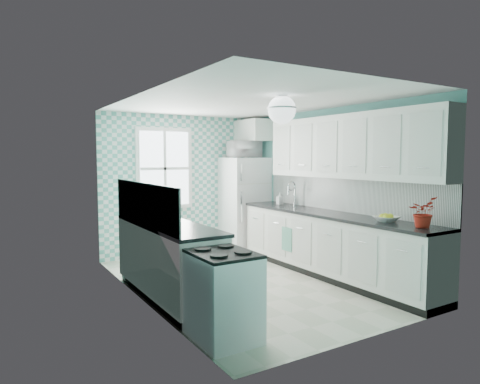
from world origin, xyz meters
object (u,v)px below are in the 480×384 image
fridge (244,204)px  ceiling_light (282,110)px  stove (223,294)px  fruit_bowl (386,219)px  sink (287,206)px  potted_plant (423,212)px  microwave (244,149)px

fridge → ceiling_light: bearing=-114.8°
fridge → stove: (-2.31, -3.30, -0.43)m
fridge → fruit_bowl: fridge is taller
sink → potted_plant: size_ratio=1.48×
fruit_bowl → potted_plant: (0.00, -0.51, 0.14)m
ceiling_light → potted_plant: bearing=-42.8°
potted_plant → ceiling_light: bearing=137.2°
potted_plant → stove: bearing=169.8°
microwave → stove: bearing=53.0°
fridge → fruit_bowl: (0.09, -3.23, 0.11)m
ceiling_light → microwave: size_ratio=0.62×
fruit_bowl → potted_plant: potted_plant is taller
fridge → potted_plant: bearing=-90.5°
stove → fruit_bowl: (2.40, 0.08, 0.54)m
sink → fruit_bowl: size_ratio=1.81×
fridge → microwave: size_ratio=3.10×
potted_plant → microwave: bearing=91.4°
ceiling_light → fruit_bowl: (1.20, -0.60, -1.35)m
fruit_bowl → ceiling_light: bearing=153.4°
fruit_bowl → microwave: size_ratio=0.52×
fruit_bowl → sink: bearing=89.9°
fridge → fruit_bowl: 3.23m
fruit_bowl → potted_plant: size_ratio=0.82×
ceiling_light → fridge: ceiling_light is taller
ceiling_light → sink: bearing=50.0°
stove → sink: size_ratio=1.57×
fridge → potted_plant: 3.75m
sink → potted_plant: bearing=-88.8°
ceiling_light → potted_plant: 2.03m
ceiling_light → stove: (-1.20, -0.68, -1.88)m
ceiling_light → potted_plant: size_ratio=0.97×
fruit_bowl → microwave: bearing=91.6°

